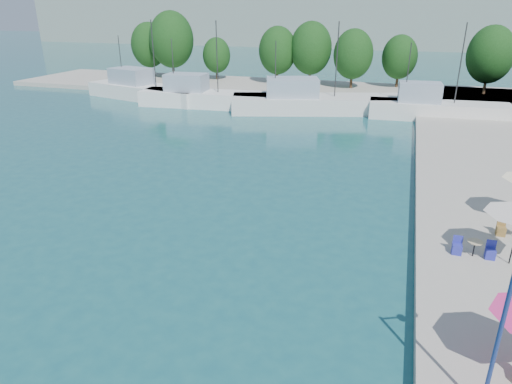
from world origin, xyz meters
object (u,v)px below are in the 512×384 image
(trawler_02, at_px, (203,97))
(trawler_04, at_px, (435,109))
(trawler_01, at_px, (144,91))
(trawler_03, at_px, (313,103))

(trawler_02, height_order, trawler_04, same)
(trawler_01, distance_m, trawler_03, 22.59)
(trawler_04, bearing_deg, trawler_01, 175.26)
(trawler_03, bearing_deg, trawler_01, 160.19)
(trawler_01, distance_m, trawler_04, 35.72)
(trawler_01, relative_size, trawler_03, 0.90)
(trawler_03, relative_size, trawler_04, 1.36)
(trawler_02, distance_m, trawler_03, 13.36)
(trawler_03, distance_m, trawler_04, 13.16)
(trawler_03, bearing_deg, trawler_02, 167.09)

